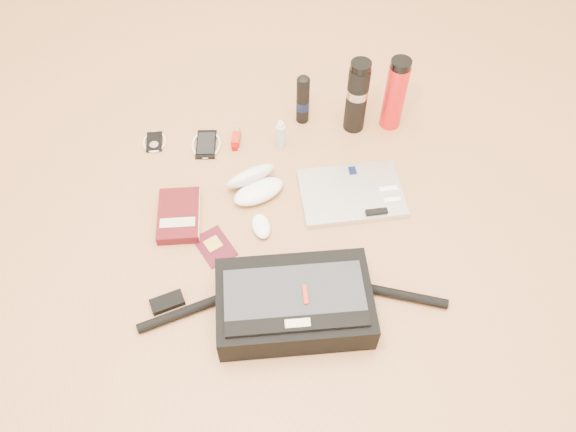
{
  "coord_description": "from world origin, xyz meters",
  "views": [
    {
      "loc": [
        -0.2,
        -0.92,
        1.43
      ],
      "look_at": [
        -0.01,
        0.04,
        0.06
      ],
      "focal_mm": 35.0,
      "sensor_mm": 36.0,
      "label": 1
    }
  ],
  "objects": [
    {
      "name": "inhaler",
      "position": [
        -0.12,
        0.43,
        0.01
      ],
      "size": [
        0.04,
        0.1,
        0.03
      ],
      "rotation": [
        0.0,
        0.0,
        -0.27
      ],
      "color": "#A62213",
      "rests_on": "ground"
    },
    {
      "name": "sunglasses_case",
      "position": [
        -0.09,
        0.21,
        0.03
      ],
      "size": [
        0.21,
        0.19,
        0.1
      ],
      "rotation": [
        0.0,
        0.0,
        0.32
      ],
      "color": "white",
      "rests_on": "ground"
    },
    {
      "name": "messenger_bag",
      "position": [
        -0.05,
        -0.24,
        0.05
      ],
      "size": [
        0.86,
        0.3,
        0.12
      ],
      "rotation": [
        0.0,
        0.0,
        -0.11
      ],
      "color": "black",
      "rests_on": "ground"
    },
    {
      "name": "ground",
      "position": [
        0.0,
        0.0,
        0.0
      ],
      "size": [
        4.0,
        4.0,
        0.0
      ],
      "primitive_type": "plane",
      "color": "#B07749",
      "rests_on": "ground"
    },
    {
      "name": "passport",
      "position": [
        -0.24,
        0.02,
        0.0
      ],
      "size": [
        0.13,
        0.15,
        0.01
      ],
      "rotation": [
        0.0,
        0.0,
        0.39
      ],
      "color": "#460C19",
      "rests_on": "ground"
    },
    {
      "name": "ipod",
      "position": [
        -0.4,
        0.48,
        0.0
      ],
      "size": [
        0.08,
        0.09,
        0.01
      ],
      "rotation": [
        0.0,
        0.0,
        -0.08
      ],
      "color": "black",
      "rests_on": "ground"
    },
    {
      "name": "spray_bottle",
      "position": [
        0.03,
        0.38,
        0.05
      ],
      "size": [
        0.04,
        0.04,
        0.12
      ],
      "rotation": [
        0.0,
        0.0,
        0.17
      ],
      "color": "#A7CBE0",
      "rests_on": "ground"
    },
    {
      "name": "thermos_black",
      "position": [
        0.3,
        0.43,
        0.14
      ],
      "size": [
        0.09,
        0.09,
        0.28
      ],
      "rotation": [
        0.0,
        0.0,
        0.31
      ],
      "color": "black",
      "rests_on": "ground"
    },
    {
      "name": "phone",
      "position": [
        -0.22,
        0.43,
        0.01
      ],
      "size": [
        0.12,
        0.14,
        0.01
      ],
      "rotation": [
        0.0,
        0.0,
        -0.17
      ],
      "color": "black",
      "rests_on": "ground"
    },
    {
      "name": "thermos_red",
      "position": [
        0.43,
        0.41,
        0.14
      ],
      "size": [
        0.09,
        0.09,
        0.28
      ],
      "rotation": [
        0.0,
        0.0,
        0.36
      ],
      "color": "red",
      "rests_on": "ground"
    },
    {
      "name": "book",
      "position": [
        -0.33,
        0.14,
        0.02
      ],
      "size": [
        0.15,
        0.21,
        0.04
      ],
      "rotation": [
        0.0,
        0.0,
        -0.12
      ],
      "color": "#490C12",
      "rests_on": "ground"
    },
    {
      "name": "mouse",
      "position": [
        -0.09,
        0.05,
        0.02
      ],
      "size": [
        0.06,
        0.1,
        0.03
      ],
      "rotation": [
        0.0,
        0.0,
        0.06
      ],
      "color": "white",
      "rests_on": "ground"
    },
    {
      "name": "laptop",
      "position": [
        0.21,
        0.13,
        0.01
      ],
      "size": [
        0.34,
        0.24,
        0.03
      ],
      "rotation": [
        0.0,
        0.0,
        -0.06
      ],
      "color": "silver",
      "rests_on": "ground"
    },
    {
      "name": "aerosol_can",
      "position": [
        0.13,
        0.49,
        0.1
      ],
      "size": [
        0.06,
        0.06,
        0.19
      ],
      "rotation": [
        0.0,
        0.0,
        -0.35
      ],
      "color": "black",
      "rests_on": "ground"
    }
  ]
}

